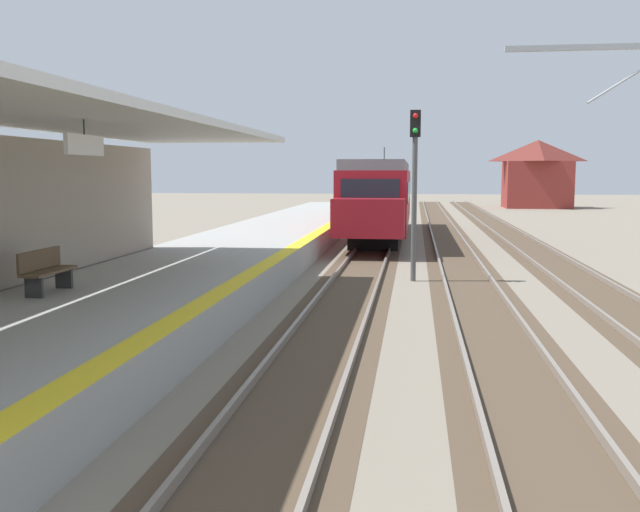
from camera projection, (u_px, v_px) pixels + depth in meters
The scene contains 8 objects.
station_platform at pixel (187, 278), 19.46m from camera, with size 5.00×80.00×0.91m.
track_pair_nearest_platform at pixel (359, 275), 22.87m from camera, with size 2.34×120.00×0.16m.
track_pair_middle at pixel (466, 277), 22.42m from camera, with size 2.34×120.00×0.16m.
track_pair_far_side at pixel (577, 279), 21.97m from camera, with size 2.34×120.00×0.16m.
approaching_train at pixel (381, 195), 36.53m from camera, with size 2.93×19.60×4.76m.
rail_signal_post at pixel (415, 177), 21.54m from camera, with size 0.32×0.34×5.20m.
platform_bench at pixel (46, 270), 14.38m from camera, with size 0.45×1.60×0.88m.
distant_trackside_house at pixel (537, 173), 67.26m from camera, with size 6.60×5.28×6.40m.
Camera 1 is at (3.67, -2.60, 3.33)m, focal length 39.84 mm.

